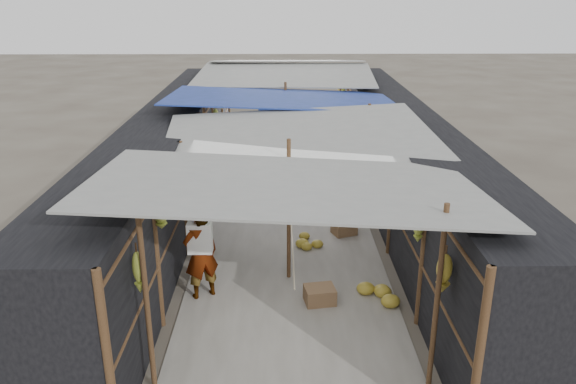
{
  "coord_description": "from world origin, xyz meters",
  "views": [
    {
      "loc": [
        -0.14,
        -6.06,
        4.96
      ],
      "look_at": [
        0.0,
        4.12,
        1.25
      ],
      "focal_mm": 35.0,
      "sensor_mm": 36.0,
      "label": 1
    }
  ],
  "objects_px": {
    "crate_near": "(320,295)",
    "black_basin": "(332,186)",
    "vendor_elderly": "(201,254)",
    "shopper_blue": "(286,146)",
    "vendor_seated": "(344,154)"
  },
  "relations": [
    {
      "from": "black_basin",
      "to": "shopper_blue",
      "type": "xyz_separation_m",
      "value": [
        -1.2,
        1.53,
        0.66
      ]
    },
    {
      "from": "vendor_elderly",
      "to": "crate_near",
      "type": "bearing_deg",
      "value": 143.65
    },
    {
      "from": "crate_near",
      "to": "vendor_elderly",
      "type": "height_order",
      "value": "vendor_elderly"
    },
    {
      "from": "vendor_seated",
      "to": "crate_near",
      "type": "bearing_deg",
      "value": -4.81
    },
    {
      "from": "vendor_elderly",
      "to": "shopper_blue",
      "type": "relative_size",
      "value": 1.1
    },
    {
      "from": "shopper_blue",
      "to": "vendor_seated",
      "type": "height_order",
      "value": "shopper_blue"
    },
    {
      "from": "vendor_elderly",
      "to": "shopper_blue",
      "type": "height_order",
      "value": "vendor_elderly"
    },
    {
      "from": "vendor_elderly",
      "to": "vendor_seated",
      "type": "bearing_deg",
      "value": -142.71
    },
    {
      "from": "crate_near",
      "to": "black_basin",
      "type": "distance_m",
      "value": 5.73
    },
    {
      "from": "vendor_seated",
      "to": "black_basin",
      "type": "bearing_deg",
      "value": -10.79
    },
    {
      "from": "crate_near",
      "to": "vendor_elderly",
      "type": "relative_size",
      "value": 0.3
    },
    {
      "from": "crate_near",
      "to": "black_basin",
      "type": "xyz_separation_m",
      "value": [
        0.7,
        5.69,
        -0.07
      ]
    },
    {
      "from": "crate_near",
      "to": "vendor_seated",
      "type": "bearing_deg",
      "value": 71.25
    },
    {
      "from": "black_basin",
      "to": "vendor_elderly",
      "type": "distance_m",
      "value": 6.11
    },
    {
      "from": "crate_near",
      "to": "shopper_blue",
      "type": "distance_m",
      "value": 7.26
    }
  ]
}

